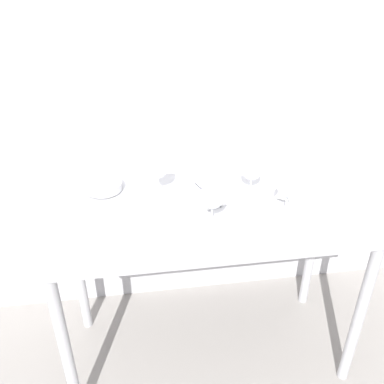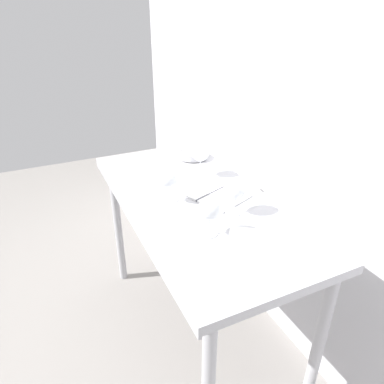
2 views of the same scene
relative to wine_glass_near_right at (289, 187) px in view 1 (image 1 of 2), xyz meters
The scene contains 11 objects.
ground_plane 1.06m from the wine_glass_near_right, 163.74° to the left, with size 6.00×6.00×0.00m, color gray.
back_wall 0.71m from the wine_glass_near_right, 117.36° to the left, with size 3.80×0.04×2.60m, color #B7B7BD.
steel_counter 0.38m from the wine_glass_near_right, 164.81° to the left, with size 1.40×0.65×0.90m.
wine_glass_near_right is the anchor object (origin of this frame).
wine_glass_near_center 0.32m from the wine_glass_near_right, behind, with size 0.10×0.10×0.17m.
wine_glass_far_right 0.20m from the wine_glass_near_right, 120.61° to the left, with size 0.10×0.10×0.16m.
wine_glass_far_left 0.55m from the wine_glass_near_right, 157.37° to the left, with size 0.09×0.09×0.18m.
open_notebook 0.36m from the wine_glass_near_right, 150.21° to the left, with size 0.38×0.32×0.01m.
tasting_sheet_upper 0.61m from the wine_glass_near_right, behind, with size 0.18×0.27×0.00m, color white.
tasting_sheet_lower 0.24m from the wine_glass_near_right, 53.51° to the left, with size 0.15×0.28×0.00m, color white.
tasting_bowl 0.81m from the wine_glass_near_right, 159.30° to the left, with size 0.17×0.17×0.05m.
Camera 1 is at (-0.29, -1.43, 1.81)m, focal length 37.81 mm.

